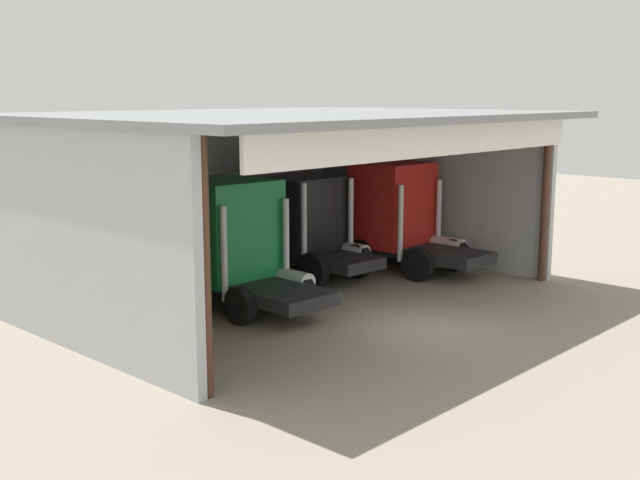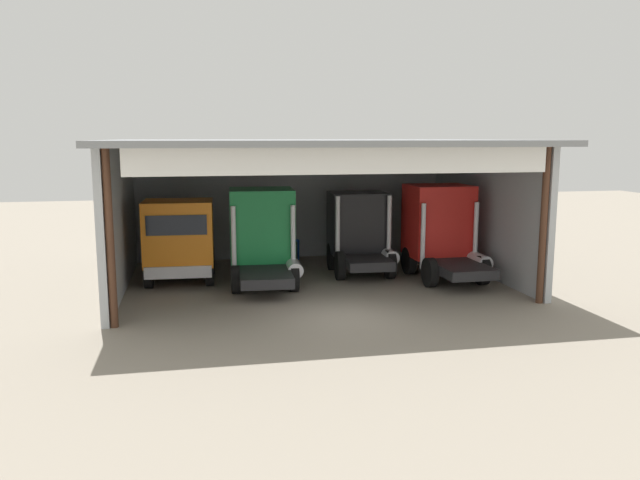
{
  "view_description": "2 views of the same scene",
  "coord_description": "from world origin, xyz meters",
  "px_view_note": "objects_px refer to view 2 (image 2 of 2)",
  "views": [
    {
      "loc": [
        -16.46,
        -11.88,
        6.03
      ],
      "look_at": [
        0.0,
        3.56,
        1.85
      ],
      "focal_mm": 44.58,
      "sensor_mm": 36.0,
      "label": 1
    },
    {
      "loc": [
        -4.55,
        -18.69,
        5.58
      ],
      "look_at": [
        0.0,
        3.56,
        1.85
      ],
      "focal_mm": 35.2,
      "sensor_mm": 36.0,
      "label": 2
    }
  ],
  "objects_px": {
    "truck_red_center_bay": "(441,230)",
    "tool_cart": "(286,253)",
    "truck_green_center_left_bay": "(263,234)",
    "oil_drum": "(293,250)",
    "truck_black_center_right_bay": "(359,231)",
    "truck_orange_right_bay": "(179,239)"
  },
  "relations": [
    {
      "from": "truck_orange_right_bay",
      "to": "truck_green_center_left_bay",
      "type": "relative_size",
      "value": 0.88
    },
    {
      "from": "truck_orange_right_bay",
      "to": "oil_drum",
      "type": "bearing_deg",
      "value": -140.96
    },
    {
      "from": "truck_green_center_left_bay",
      "to": "truck_red_center_bay",
      "type": "relative_size",
      "value": 1.06
    },
    {
      "from": "truck_red_center_bay",
      "to": "tool_cart",
      "type": "relative_size",
      "value": 4.85
    },
    {
      "from": "truck_orange_right_bay",
      "to": "truck_black_center_right_bay",
      "type": "distance_m",
      "value": 7.31
    },
    {
      "from": "truck_red_center_bay",
      "to": "oil_drum",
      "type": "height_order",
      "value": "truck_red_center_bay"
    },
    {
      "from": "truck_green_center_left_bay",
      "to": "truck_red_center_bay",
      "type": "distance_m",
      "value": 7.14
    },
    {
      "from": "truck_green_center_left_bay",
      "to": "tool_cart",
      "type": "height_order",
      "value": "truck_green_center_left_bay"
    },
    {
      "from": "truck_red_center_bay",
      "to": "truck_green_center_left_bay",
      "type": "bearing_deg",
      "value": 176.27
    },
    {
      "from": "oil_drum",
      "to": "truck_red_center_bay",
      "type": "bearing_deg",
      "value": -41.96
    },
    {
      "from": "truck_red_center_bay",
      "to": "tool_cart",
      "type": "height_order",
      "value": "truck_red_center_bay"
    },
    {
      "from": "truck_orange_right_bay",
      "to": "truck_red_center_bay",
      "type": "relative_size",
      "value": 0.93
    },
    {
      "from": "truck_black_center_right_bay",
      "to": "tool_cart",
      "type": "distance_m",
      "value": 3.83
    },
    {
      "from": "truck_green_center_left_bay",
      "to": "truck_black_center_right_bay",
      "type": "height_order",
      "value": "truck_green_center_left_bay"
    },
    {
      "from": "truck_green_center_left_bay",
      "to": "oil_drum",
      "type": "bearing_deg",
      "value": 69.78
    },
    {
      "from": "truck_orange_right_bay",
      "to": "oil_drum",
      "type": "relative_size",
      "value": 4.93
    },
    {
      "from": "oil_drum",
      "to": "tool_cart",
      "type": "relative_size",
      "value": 0.92
    },
    {
      "from": "truck_green_center_left_bay",
      "to": "oil_drum",
      "type": "height_order",
      "value": "truck_green_center_left_bay"
    },
    {
      "from": "truck_green_center_left_bay",
      "to": "tool_cart",
      "type": "relative_size",
      "value": 5.16
    },
    {
      "from": "truck_black_center_right_bay",
      "to": "tool_cart",
      "type": "bearing_deg",
      "value": 141.52
    },
    {
      "from": "truck_black_center_right_bay",
      "to": "tool_cart",
      "type": "relative_size",
      "value": 4.2
    },
    {
      "from": "truck_green_center_left_bay",
      "to": "truck_black_center_right_bay",
      "type": "distance_m",
      "value": 4.24
    }
  ]
}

